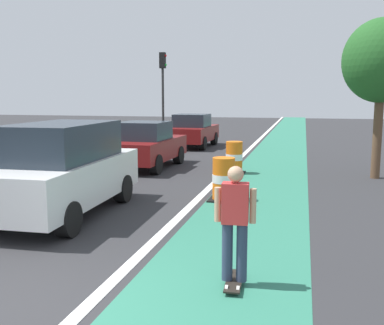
{
  "coord_description": "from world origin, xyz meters",
  "views": [
    {
      "loc": [
        3.46,
        -4.43,
        2.62
      ],
      "look_at": [
        1.0,
        5.47,
        1.1
      ],
      "focal_mm": 41.9,
      "sensor_mm": 36.0,
      "label": 1
    }
  ],
  "objects_px": {
    "traffic_barrel_mid": "(234,158)",
    "skateboarder_on_lane": "(235,222)",
    "parked_sedan_third": "(193,131)",
    "parked_suv_nearest": "(63,169)",
    "traffic_light_corner": "(163,81)",
    "parked_sedan_second": "(146,145)",
    "pedestrian_crossing": "(89,144)",
    "traffic_barrel_front": "(224,180)",
    "street_tree_sidewalk": "(382,62)",
    "pedestrian_waiting": "(119,139)"
  },
  "relations": [
    {
      "from": "traffic_barrel_mid",
      "to": "skateboarder_on_lane",
      "type": "bearing_deg",
      "value": -81.29
    },
    {
      "from": "skateboarder_on_lane",
      "to": "parked_sedan_third",
      "type": "bearing_deg",
      "value": 105.81
    },
    {
      "from": "parked_suv_nearest",
      "to": "traffic_light_corner",
      "type": "relative_size",
      "value": 0.91
    },
    {
      "from": "parked_sedan_second",
      "to": "pedestrian_crossing",
      "type": "distance_m",
      "value": 2.15
    },
    {
      "from": "parked_sedan_second",
      "to": "traffic_light_corner",
      "type": "bearing_deg",
      "value": 104.12
    },
    {
      "from": "traffic_barrel_front",
      "to": "traffic_barrel_mid",
      "type": "relative_size",
      "value": 1.0
    },
    {
      "from": "skateboarder_on_lane",
      "to": "traffic_barrel_mid",
      "type": "bearing_deg",
      "value": 98.71
    },
    {
      "from": "parked_suv_nearest",
      "to": "parked_sedan_third",
      "type": "xyz_separation_m",
      "value": [
        -0.43,
        13.6,
        -0.2
      ]
    },
    {
      "from": "traffic_barrel_mid",
      "to": "traffic_light_corner",
      "type": "bearing_deg",
      "value": 119.33
    },
    {
      "from": "parked_sedan_third",
      "to": "traffic_barrel_mid",
      "type": "distance_m",
      "value": 8.04
    },
    {
      "from": "skateboarder_on_lane",
      "to": "traffic_barrel_mid",
      "type": "relative_size",
      "value": 1.55
    },
    {
      "from": "traffic_barrel_front",
      "to": "street_tree_sidewalk",
      "type": "bearing_deg",
      "value": 45.13
    },
    {
      "from": "traffic_barrel_mid",
      "to": "traffic_light_corner",
      "type": "relative_size",
      "value": 0.21
    },
    {
      "from": "pedestrian_crossing",
      "to": "pedestrian_waiting",
      "type": "distance_m",
      "value": 2.06
    },
    {
      "from": "parked_suv_nearest",
      "to": "traffic_light_corner",
      "type": "distance_m",
      "value": 17.03
    },
    {
      "from": "parked_suv_nearest",
      "to": "traffic_barrel_mid",
      "type": "height_order",
      "value": "parked_suv_nearest"
    },
    {
      "from": "parked_sedan_third",
      "to": "traffic_barrel_front",
      "type": "bearing_deg",
      "value": -72.4
    },
    {
      "from": "parked_suv_nearest",
      "to": "street_tree_sidewalk",
      "type": "height_order",
      "value": "street_tree_sidewalk"
    },
    {
      "from": "parked_sedan_third",
      "to": "pedestrian_waiting",
      "type": "distance_m",
      "value": 5.49
    },
    {
      "from": "parked_sedan_third",
      "to": "traffic_light_corner",
      "type": "height_order",
      "value": "traffic_light_corner"
    },
    {
      "from": "skateboarder_on_lane",
      "to": "pedestrian_waiting",
      "type": "xyz_separation_m",
      "value": [
        -6.52,
        11.25,
        -0.05
      ]
    },
    {
      "from": "traffic_barrel_mid",
      "to": "street_tree_sidewalk",
      "type": "distance_m",
      "value": 5.52
    },
    {
      "from": "traffic_barrel_mid",
      "to": "pedestrian_crossing",
      "type": "bearing_deg",
      "value": 178.43
    },
    {
      "from": "parked_suv_nearest",
      "to": "skateboarder_on_lane",
      "type": "bearing_deg",
      "value": -33.74
    },
    {
      "from": "parked_suv_nearest",
      "to": "pedestrian_crossing",
      "type": "xyz_separation_m",
      "value": [
        -2.61,
        6.4,
        -0.17
      ]
    },
    {
      "from": "parked_sedan_third",
      "to": "traffic_barrel_mid",
      "type": "xyz_separation_m",
      "value": [
        3.26,
        -7.35,
        -0.3
      ]
    },
    {
      "from": "traffic_barrel_front",
      "to": "pedestrian_waiting",
      "type": "distance_m",
      "value": 8.28
    },
    {
      "from": "pedestrian_crossing",
      "to": "street_tree_sidewalk",
      "type": "bearing_deg",
      "value": 0.24
    },
    {
      "from": "skateboarder_on_lane",
      "to": "traffic_light_corner",
      "type": "height_order",
      "value": "traffic_light_corner"
    },
    {
      "from": "traffic_light_corner",
      "to": "street_tree_sidewalk",
      "type": "relative_size",
      "value": 1.02
    },
    {
      "from": "street_tree_sidewalk",
      "to": "traffic_barrel_mid",
      "type": "bearing_deg",
      "value": -177.58
    },
    {
      "from": "skateboarder_on_lane",
      "to": "parked_sedan_third",
      "type": "xyz_separation_m",
      "value": [
        -4.65,
        16.42,
        -0.08
      ]
    },
    {
      "from": "parked_sedan_second",
      "to": "parked_sedan_third",
      "type": "height_order",
      "value": "same"
    },
    {
      "from": "parked_sedan_second",
      "to": "traffic_barrel_front",
      "type": "xyz_separation_m",
      "value": [
        3.65,
        -4.4,
        -0.3
      ]
    },
    {
      "from": "traffic_barrel_mid",
      "to": "pedestrian_waiting",
      "type": "distance_m",
      "value": 5.59
    },
    {
      "from": "skateboarder_on_lane",
      "to": "traffic_barrel_front",
      "type": "bearing_deg",
      "value": 101.68
    },
    {
      "from": "parked_sedan_third",
      "to": "traffic_light_corner",
      "type": "relative_size",
      "value": 0.81
    },
    {
      "from": "traffic_light_corner",
      "to": "pedestrian_crossing",
      "type": "bearing_deg",
      "value": -87.96
    },
    {
      "from": "parked_sedan_second",
      "to": "traffic_light_corner",
      "type": "distance_m",
      "value": 10.59
    },
    {
      "from": "skateboarder_on_lane",
      "to": "parked_sedan_third",
      "type": "relative_size",
      "value": 0.41
    },
    {
      "from": "traffic_barrel_front",
      "to": "traffic_barrel_mid",
      "type": "distance_m",
      "value": 4.03
    },
    {
      "from": "parked_sedan_third",
      "to": "traffic_barrel_mid",
      "type": "height_order",
      "value": "parked_sedan_third"
    },
    {
      "from": "pedestrian_crossing",
      "to": "pedestrian_waiting",
      "type": "relative_size",
      "value": 1.0
    },
    {
      "from": "traffic_light_corner",
      "to": "pedestrian_crossing",
      "type": "distance_m",
      "value": 10.52
    },
    {
      "from": "traffic_light_corner",
      "to": "skateboarder_on_lane",
      "type": "bearing_deg",
      "value": -69.66
    },
    {
      "from": "skateboarder_on_lane",
      "to": "parked_suv_nearest",
      "type": "height_order",
      "value": "parked_suv_nearest"
    },
    {
      "from": "skateboarder_on_lane",
      "to": "pedestrian_crossing",
      "type": "height_order",
      "value": "skateboarder_on_lane"
    },
    {
      "from": "traffic_light_corner",
      "to": "pedestrian_crossing",
      "type": "xyz_separation_m",
      "value": [
        0.36,
        -10.18,
        -2.64
      ]
    },
    {
      "from": "skateboarder_on_lane",
      "to": "parked_sedan_second",
      "type": "xyz_separation_m",
      "value": [
        -4.69,
        9.46,
        -0.08
      ]
    },
    {
      "from": "parked_suv_nearest",
      "to": "parked_sedan_second",
      "type": "relative_size",
      "value": 1.12
    }
  ]
}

